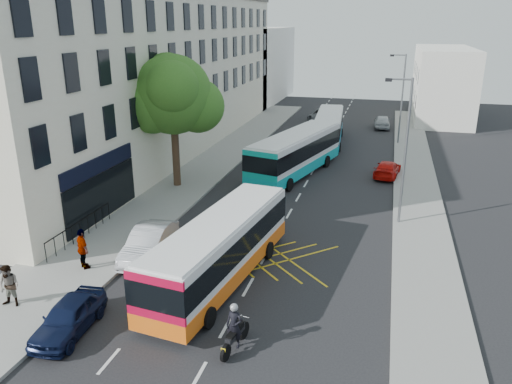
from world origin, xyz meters
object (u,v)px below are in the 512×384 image
Objects in this scene: lamp_near at (404,145)px; red_hatchback at (387,169)px; street_tree at (172,96)px; motorbike at (235,328)px; parked_car_silver at (149,243)px; distant_car_silver at (382,122)px; bus_mid at (296,153)px; bus_near at (220,249)px; pedestrian_near at (9,286)px; lamp_far at (401,94)px; distant_car_grey at (322,115)px; parked_car_blue at (69,317)px; bus_far at (329,127)px; pedestrian_far at (83,249)px.

lamp_near reaches higher than red_hatchback.
lamp_near is at bearing 102.09° from red_hatchback.
street_tree is 19.44m from motorbike.
parked_car_silver is at bearing 146.07° from motorbike.
motorbike reaches higher than distant_car_silver.
bus_mid reaches higher than distant_car_silver.
bus_near is 2.59× the size of distant_car_silver.
bus_near is at bearing 27.14° from pedestrian_near.
lamp_far reaches higher than parked_car_silver.
distant_car_silver is (-1.54, 7.27, -3.92)m from lamp_far.
distant_car_grey is at bearing -15.50° from distant_car_silver.
lamp_far is 3.91× the size of motorbike.
bus_near is 2.32× the size of parked_car_silver.
distant_car_grey reaches higher than parked_car_blue.
distant_car_silver is (-1.54, 27.27, -3.92)m from lamp_near.
lamp_near is at bearing -67.55° from distant_car_grey.
motorbike is 0.50× the size of distant_car_silver.
bus_far reaches higher than distant_car_grey.
lamp_far is 2.15× the size of parked_car_blue.
street_tree is 22.57m from lamp_far.
lamp_near reaches higher than parked_car_blue.
street_tree is 18.77m from bus_far.
bus_near is 6.65m from parked_car_blue.
bus_near is 37.63m from distant_car_grey.
parked_car_silver is 19.98m from red_hatchback.
parked_car_silver is at bearing -90.97° from bus_mid.
distant_car_grey is 6.87m from distant_car_silver.
bus_mid is 2.11× the size of distant_car_grey.
bus_mid is at bearing 74.18° from parked_car_blue.
street_tree is 18.00m from parked_car_blue.
motorbike is at bearing -49.11° from parked_car_silver.
bus_mid is 1.13× the size of bus_far.
street_tree is 10.05m from bus_mid.
distant_car_grey is at bearing 103.26° from motorbike.
parked_car_silver is 6.50m from pedestrian_near.
pedestrian_near is at bearing 70.01° from distant_car_silver.
parked_car_blue is at bearing -130.09° from lamp_near.
bus_mid is 5.95× the size of pedestrian_far.
street_tree is 12.19m from parked_car_silver.
pedestrian_near is (-3.17, 0.77, 0.39)m from parked_car_blue.
red_hatchback is at bearing 87.58° from motorbike.
lamp_far is 30.04m from parked_car_silver.
lamp_far is 1.97× the size of distant_car_silver.
motorbike is 40.71m from distant_car_silver.
pedestrian_near is 0.91× the size of pedestrian_far.
bus_far is 2.73× the size of parked_car_blue.
red_hatchback is (10.91, 16.73, -0.17)m from parked_car_silver.
pedestrian_near is at bearing -138.57° from lamp_near.
parked_car_blue is (-4.13, -5.13, -0.89)m from bus_near.
bus_far is at bearing 100.95° from motorbike.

